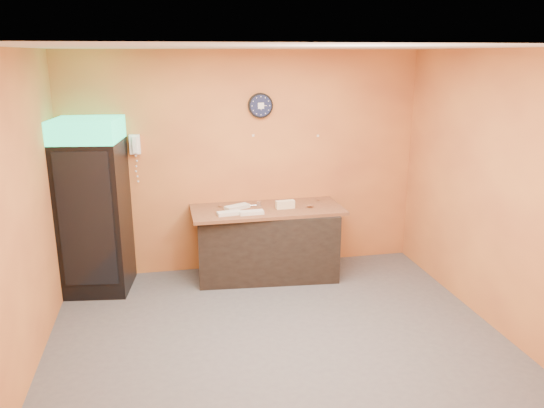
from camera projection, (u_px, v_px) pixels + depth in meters
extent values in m
plane|color=#47474C|center=(279.00, 340.00, 5.26)|extent=(4.50, 4.50, 0.00)
cube|color=orange|center=(246.00, 163.00, 6.76)|extent=(4.50, 0.02, 2.80)
cube|color=orange|center=(18.00, 220.00, 4.44)|extent=(0.02, 4.00, 2.80)
cube|color=orange|center=(498.00, 193.00, 5.32)|extent=(0.02, 4.00, 2.80)
cube|color=white|center=(280.00, 47.00, 4.50)|extent=(4.50, 4.00, 0.02)
cube|color=black|center=(95.00, 217.00, 6.21)|extent=(0.81, 0.81, 1.79)
cube|color=#18D287|center=(87.00, 130.00, 5.93)|extent=(0.81, 0.81, 0.26)
cube|color=black|center=(95.00, 220.00, 5.86)|extent=(0.59, 0.10, 1.54)
cube|color=black|center=(267.00, 243.00, 6.71)|extent=(1.77, 0.90, 0.86)
cylinder|color=black|center=(260.00, 106.00, 6.58)|extent=(0.31, 0.05, 0.31)
cylinder|color=#0F1433|center=(261.00, 106.00, 6.55)|extent=(0.27, 0.01, 0.27)
cube|color=white|center=(261.00, 106.00, 6.55)|extent=(0.08, 0.00, 0.08)
cube|color=white|center=(135.00, 144.00, 6.38)|extent=(0.13, 0.07, 0.23)
cube|color=white|center=(135.00, 145.00, 6.33)|extent=(0.05, 0.04, 0.19)
cube|color=brown|center=(267.00, 210.00, 6.59)|extent=(1.88, 0.81, 0.04)
cube|color=#F5EBBE|center=(285.00, 206.00, 6.56)|extent=(0.24, 0.10, 0.05)
cube|color=#F5EBBE|center=(285.00, 203.00, 6.54)|extent=(0.24, 0.10, 0.05)
cube|color=silver|center=(229.00, 213.00, 6.30)|extent=(0.30, 0.15, 0.04)
cube|color=silver|center=(251.00, 212.00, 6.32)|extent=(0.29, 0.13, 0.04)
cube|color=silver|center=(237.00, 207.00, 6.54)|extent=(0.33, 0.25, 0.04)
cylinder|color=silver|center=(259.00, 204.00, 6.66)|extent=(0.06, 0.06, 0.06)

